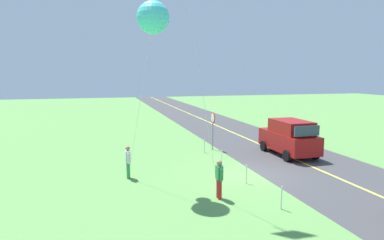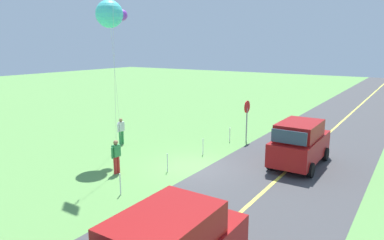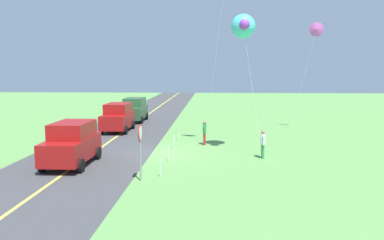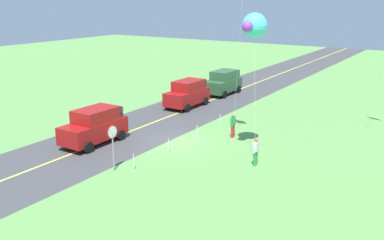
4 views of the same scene
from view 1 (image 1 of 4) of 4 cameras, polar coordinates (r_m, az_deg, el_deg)
The scene contains 12 objects.
ground_plane at distance 17.37m, azimuth 9.63°, elevation -9.36°, with size 120.00×120.00×0.10m, color #60994C.
asphalt_road at distance 19.35m, azimuth 20.52°, elevation -7.80°, with size 120.00×7.00×0.00m, color #424244.
road_centre_stripe at distance 19.35m, azimuth 20.52°, elevation -7.79°, with size 120.00×0.16×0.00m, color #E5E04C.
car_suv_foreground at distance 21.70m, azimuth 16.33°, elevation -2.84°, with size 4.40×2.12×2.24m.
stop_sign at distance 22.29m, azimuth 3.59°, elevation -0.58°, with size 0.76×0.08×2.56m.
person_adult_near at distance 13.77m, azimuth 4.68°, elevation -9.89°, with size 0.58×0.22×1.60m.
person_adult_companion at distance 16.62m, azimuth -10.91°, elevation -6.90°, with size 0.58×0.22×1.60m.
kite_blue_mid at distance 14.91m, azimuth -6.73°, elevation 17.01°, with size 2.28×1.80×8.14m.
fence_post_0 at distance 13.24m, azimuth 15.09°, elevation -12.76°, with size 0.05×0.05×0.90m, color silver.
fence_post_1 at distance 15.85m, azimuth 9.30°, elevation -9.15°, with size 0.05×0.05×0.90m, color silver.
fence_post_2 at distance 18.71m, azimuth 5.14°, elevation -6.44°, with size 0.05×0.05×0.90m, color silver.
fence_post_3 at distance 21.65m, azimuth 2.15°, elevation -4.45°, with size 0.05×0.05×0.90m, color silver.
Camera 1 is at (-14.99, 7.14, 5.04)m, focal length 31.11 mm.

